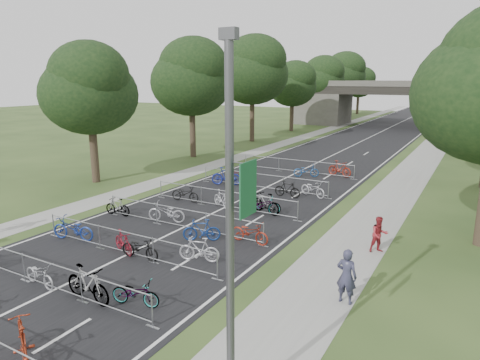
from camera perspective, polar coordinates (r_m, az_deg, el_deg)
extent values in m
cube|color=black|center=(56.96, 16.78, 5.40)|extent=(11.00, 140.00, 0.01)
cube|color=gray|center=(55.74, 24.82, 4.58)|extent=(3.00, 140.00, 0.01)
cube|color=gray|center=(59.07, 9.66, 6.05)|extent=(2.00, 140.00, 0.01)
cube|color=silver|center=(56.96, 16.78, 5.40)|extent=(0.12, 140.00, 0.00)
cube|color=#4B4943|center=(74.25, 10.88, 9.38)|extent=(8.00, 8.00, 5.00)
cube|color=#4B4943|center=(70.25, 29.05, 7.76)|extent=(8.00, 8.00, 5.00)
cube|color=black|center=(71.22, 19.93, 11.18)|extent=(30.00, 8.00, 1.20)
cube|color=#4B4943|center=(67.46, 19.41, 12.00)|extent=(30.00, 0.40, 0.90)
cube|color=#4B4943|center=(74.94, 20.52, 11.97)|extent=(30.00, 0.40, 0.90)
cylinder|color=#4C4C51|center=(8.90, -1.34, -8.37)|extent=(0.18, 0.18, 8.00)
cube|color=#4C4C51|center=(8.31, -1.50, 18.93)|extent=(0.35, 0.18, 0.22)
cube|color=#17512F|center=(8.32, 1.09, -1.21)|extent=(0.03, 0.65, 1.10)
cylinder|color=#33261C|center=(32.41, -18.87, 3.39)|extent=(0.56, 0.56, 4.20)
ellipsoid|color=black|center=(32.01, -19.43, 10.66)|extent=(6.72, 6.72, 5.51)
sphere|color=black|center=(31.22, -19.58, 13.07)|extent=(5.38, 5.38, 5.38)
sphere|color=black|center=(32.76, -19.23, 9.24)|extent=(4.37, 4.37, 4.37)
cylinder|color=#33261C|center=(41.21, -6.33, 6.37)|extent=(0.56, 0.56, 4.72)
ellipsoid|color=black|center=(40.91, -6.50, 12.82)|extent=(7.56, 7.56, 6.20)
sphere|color=black|center=(40.17, -6.28, 14.97)|extent=(6.05, 6.05, 6.05)
sphere|color=black|center=(41.63, -6.62, 11.52)|extent=(4.91, 4.91, 4.91)
cylinder|color=#33261C|center=(51.31, 1.61, 8.10)|extent=(0.56, 0.56, 5.25)
ellipsoid|color=black|center=(51.10, 1.65, 13.85)|extent=(8.40, 8.40, 6.89)
sphere|color=black|center=(50.43, 2.01, 15.76)|extent=(6.72, 6.72, 6.72)
sphere|color=black|center=(51.78, 1.41, 12.68)|extent=(5.46, 5.46, 5.46)
cylinder|color=#33261C|center=(62.16, 6.89, 8.43)|extent=(0.56, 0.56, 4.20)
ellipsoid|color=black|center=(61.95, 7.00, 12.23)|extent=(6.72, 6.72, 5.51)
sphere|color=black|center=(61.25, 7.38, 13.46)|extent=(5.38, 5.38, 5.38)
sphere|color=black|center=(62.63, 6.73, 11.48)|extent=(4.37, 4.37, 4.37)
cylinder|color=#33261C|center=(73.32, 10.61, 9.24)|extent=(0.56, 0.56, 4.72)
ellipsoid|color=black|center=(73.15, 10.77, 12.86)|extent=(7.56, 7.56, 6.20)
sphere|color=black|center=(72.49, 11.15, 14.03)|extent=(6.05, 6.05, 6.05)
sphere|color=black|center=(73.80, 10.49, 12.14)|extent=(4.91, 4.91, 4.91)
cylinder|color=#33261C|center=(84.70, 13.35, 9.81)|extent=(0.56, 0.56, 5.25)
ellipsoid|color=black|center=(84.58, 13.54, 13.28)|extent=(8.40, 8.40, 6.89)
sphere|color=black|center=(83.95, 13.91, 14.42)|extent=(6.72, 6.72, 6.72)
sphere|color=black|center=(85.20, 13.27, 12.59)|extent=(5.46, 5.46, 5.46)
cylinder|color=#33261C|center=(96.28, 15.41, 9.76)|extent=(0.56, 0.56, 4.20)
ellipsoid|color=black|center=(96.14, 15.57, 12.20)|extent=(6.72, 6.72, 5.51)
sphere|color=black|center=(95.51, 15.90, 12.99)|extent=(5.38, 5.38, 5.38)
sphere|color=black|center=(96.77, 15.32, 11.72)|extent=(4.37, 4.37, 4.37)
cylinder|color=#999CA0|center=(16.50, -24.06, -10.12)|extent=(9.20, 0.04, 0.04)
cylinder|color=#999CA0|center=(16.85, -23.77, -12.84)|extent=(9.20, 0.04, 0.04)
cylinder|color=#999CA0|center=(17.88, -26.88, -10.34)|extent=(0.05, 0.05, 1.10)
cube|color=#999CA0|center=(18.09, -26.70, -11.90)|extent=(0.50, 0.08, 0.03)
cylinder|color=#999CA0|center=(15.57, -20.42, -13.21)|extent=(0.05, 0.05, 1.10)
cube|color=#999CA0|center=(15.81, -20.26, -14.96)|extent=(0.50, 0.08, 0.03)
cylinder|color=#999CA0|center=(13.57, -11.66, -16.74)|extent=(0.05, 0.05, 1.10)
cube|color=#999CA0|center=(13.85, -11.55, -18.66)|extent=(0.50, 0.08, 0.03)
cylinder|color=#999CA0|center=(18.65, -15.14, -6.71)|extent=(9.20, 0.04, 0.04)
cylinder|color=#999CA0|center=(18.96, -14.98, -9.18)|extent=(9.20, 0.04, 0.04)
cylinder|color=#999CA0|center=(22.16, -23.61, -5.54)|extent=(0.05, 0.05, 1.10)
cube|color=#999CA0|center=(22.33, -23.48, -6.84)|extent=(0.50, 0.08, 0.03)
cylinder|color=#999CA0|center=(19.88, -18.23, -7.20)|extent=(0.05, 0.05, 1.10)
cube|color=#999CA0|center=(20.07, -18.12, -8.63)|extent=(0.50, 0.08, 0.03)
cylinder|color=#999CA0|center=(17.83, -11.49, -9.17)|extent=(0.05, 0.05, 1.10)
cube|color=#999CA0|center=(18.04, -11.41, -10.74)|extent=(0.50, 0.08, 0.03)
cylinder|color=#999CA0|center=(16.11, -3.06, -11.42)|extent=(0.05, 0.05, 1.10)
cube|color=#999CA0|center=(16.35, -3.03, -13.12)|extent=(0.50, 0.08, 0.03)
cylinder|color=#999CA0|center=(21.34, -7.97, -3.81)|extent=(9.20, 0.04, 0.04)
cylinder|color=#999CA0|center=(21.61, -7.90, -6.02)|extent=(9.20, 0.04, 0.04)
cylinder|color=#999CA0|center=(24.47, -16.53, -3.23)|extent=(0.05, 0.05, 1.10)
cube|color=#999CA0|center=(24.62, -16.44, -4.43)|extent=(0.50, 0.08, 0.03)
cylinder|color=#999CA0|center=(22.42, -11.05, -4.43)|extent=(0.05, 0.05, 1.10)
cube|color=#999CA0|center=(22.59, -10.99, -5.72)|extent=(0.50, 0.08, 0.03)
cylinder|color=#999CA0|center=(20.63, -4.53, -5.79)|extent=(0.05, 0.05, 1.10)
cube|color=#999CA0|center=(20.81, -4.51, -7.18)|extent=(0.50, 0.08, 0.03)
cylinder|color=#999CA0|center=(19.17, 3.14, -7.28)|extent=(0.05, 0.05, 1.10)
cube|color=#999CA0|center=(19.36, 3.12, -8.77)|extent=(0.50, 0.08, 0.03)
cylinder|color=#999CA0|center=(24.50, -2.27, -1.45)|extent=(9.20, 0.04, 0.04)
cylinder|color=#999CA0|center=(24.73, -2.26, -3.40)|extent=(9.20, 0.04, 0.04)
cylinder|color=#999CA0|center=(27.27, -10.50, -1.22)|extent=(0.05, 0.05, 1.10)
cube|color=#999CA0|center=(27.40, -10.45, -2.30)|extent=(0.50, 0.08, 0.03)
cylinder|color=#999CA0|center=(25.45, -5.20, -2.10)|extent=(0.05, 0.05, 1.10)
cube|color=#999CA0|center=(25.59, -5.17, -3.25)|extent=(0.50, 0.08, 0.03)
cylinder|color=#999CA0|center=(23.88, 0.86, -3.07)|extent=(0.05, 0.05, 1.10)
cube|color=#999CA0|center=(24.04, 0.86, -4.30)|extent=(0.50, 0.08, 0.03)
cylinder|color=#999CA0|center=(22.63, 7.70, -4.13)|extent=(0.05, 0.05, 1.10)
cube|color=#999CA0|center=(22.79, 7.66, -5.42)|extent=(0.50, 0.08, 0.03)
cylinder|color=#999CA0|center=(28.74, 3.01, 0.76)|extent=(9.20, 0.04, 0.04)
cylinder|color=#999CA0|center=(28.94, 2.98, -0.92)|extent=(9.20, 0.04, 0.04)
cylinder|color=#999CA0|center=(31.13, -4.59, 0.77)|extent=(0.05, 0.05, 1.10)
cube|color=#999CA0|center=(31.25, -4.57, -0.18)|extent=(0.50, 0.08, 0.03)
cylinder|color=#999CA0|center=(29.55, 0.34, 0.14)|extent=(0.05, 0.05, 1.10)
cube|color=#999CA0|center=(29.68, 0.34, -0.87)|extent=(0.50, 0.08, 0.03)
cylinder|color=#999CA0|center=(28.22, 5.77, -0.57)|extent=(0.05, 0.05, 1.10)
cube|color=#999CA0|center=(28.35, 5.75, -1.62)|extent=(0.50, 0.08, 0.03)
cylinder|color=#999CA0|center=(27.16, 11.69, -1.33)|extent=(0.05, 0.05, 1.10)
cube|color=#999CA0|center=(27.30, 11.64, -2.42)|extent=(0.50, 0.08, 0.03)
cylinder|color=#999CA0|center=(34.10, 7.56, 2.66)|extent=(9.20, 0.04, 0.04)
cylinder|color=#999CA0|center=(34.27, 7.51, 1.23)|extent=(9.20, 0.04, 0.04)
cylinder|color=#999CA0|center=(36.14, 0.77, 2.57)|extent=(0.05, 0.05, 1.10)
cube|color=#999CA0|center=(36.24, 0.77, 1.74)|extent=(0.50, 0.08, 0.03)
cylinder|color=#999CA0|center=(34.79, 5.20, 2.09)|extent=(0.05, 0.05, 1.10)
cube|color=#999CA0|center=(34.89, 5.18, 1.23)|extent=(0.50, 0.08, 0.03)
cylinder|color=#999CA0|center=(33.66, 9.95, 1.57)|extent=(0.05, 0.05, 1.10)
cube|color=#999CA0|center=(33.77, 9.91, 0.68)|extent=(0.50, 0.08, 0.03)
cylinder|color=#999CA0|center=(32.78, 14.99, 1.00)|extent=(0.05, 0.05, 1.10)
cube|color=#999CA0|center=(32.90, 14.93, 0.09)|extent=(0.50, 0.08, 0.03)
imported|color=maroon|center=(13.31, -26.97, -18.57)|extent=(1.93, 1.38, 1.15)
imported|color=#9EA0A5|center=(17.27, -25.16, -11.35)|extent=(1.77, 0.77, 0.90)
imported|color=#999CA0|center=(15.50, -19.65, -12.97)|extent=(2.12, 0.70, 1.26)
imported|color=#999CA0|center=(14.88, -13.76, -14.44)|extent=(1.81, 0.98, 0.90)
imported|color=navy|center=(21.28, -21.39, -6.09)|extent=(2.22, 1.21, 1.11)
imported|color=maroon|center=(19.11, -15.31, -8.00)|extent=(1.70, 1.05, 0.99)
imported|color=black|center=(18.33, -13.19, -8.85)|extent=(1.88, 0.77, 0.96)
imported|color=#B5B4BC|center=(17.70, -5.47, -9.23)|extent=(1.80, 0.96, 1.04)
imported|color=#999CA0|center=(24.28, -16.01, -3.48)|extent=(1.66, 0.58, 0.98)
imported|color=#A5A5AD|center=(22.61, -9.80, -4.27)|extent=(2.14, 1.21, 1.06)
imported|color=navy|center=(19.82, -5.14, -6.69)|extent=(1.76, 1.30, 1.05)
imported|color=maroon|center=(19.53, 1.32, -7.01)|extent=(1.96, 0.78, 1.01)
imported|color=black|center=(26.21, -7.32, -1.81)|extent=(1.93, 0.77, 0.99)
imported|color=#B9BAC2|center=(24.83, -2.49, -2.55)|extent=(1.71, 1.22, 1.02)
imported|color=#999CA0|center=(23.43, 2.89, -3.40)|extent=(2.20, 1.67, 1.11)
imported|color=#999CA0|center=(23.72, 3.45, -3.11)|extent=(2.04, 1.09, 1.18)
imported|color=navy|center=(30.05, -1.85, 0.50)|extent=(2.15, 1.34, 1.25)
imported|color=maroon|center=(30.84, -0.26, 0.71)|extent=(2.14, 0.81, 1.11)
imported|color=black|center=(27.07, 6.34, -1.24)|extent=(1.75, 0.54, 1.05)
imported|color=#BBBAC3|center=(27.45, 9.70, -1.16)|extent=(2.07, 1.40, 1.03)
imported|color=navy|center=(32.93, 8.82, 1.26)|extent=(2.00, 1.45, 1.00)
imported|color=maroon|center=(33.55, 13.15, 1.46)|extent=(2.08, 1.08, 1.20)
imported|color=#2F2F47|center=(14.86, 14.02, -12.36)|extent=(0.73, 0.51, 1.90)
imported|color=maroon|center=(19.39, 18.06, -6.95)|extent=(0.97, 0.93, 1.58)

